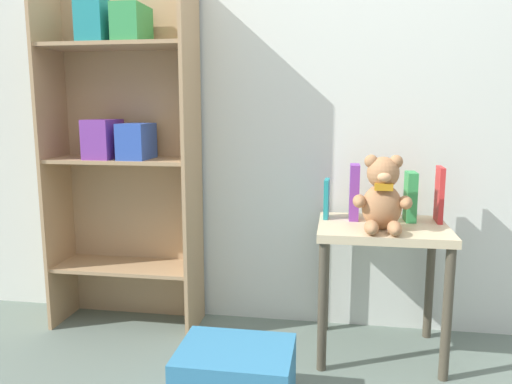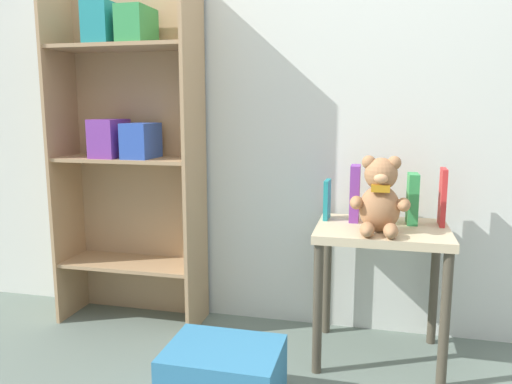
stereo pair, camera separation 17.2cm
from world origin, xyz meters
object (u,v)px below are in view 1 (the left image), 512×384
book_standing_purple (354,192)px  book_standing_red (439,194)px  book_standing_teal (327,199)px  storage_bin (235,379)px  book_standing_orange (382,198)px  book_standing_green (410,197)px  teddy_bear (382,196)px  bookshelf_side (124,138)px  display_table (382,247)px

book_standing_purple → book_standing_red: book_standing_purple is taller
book_standing_teal → storage_bin: 0.90m
book_standing_orange → book_standing_green: bearing=13.6°
teddy_bear → bookshelf_side: bearing=168.5°
book_standing_orange → storage_bin: size_ratio=0.50×
book_standing_teal → storage_bin: size_ratio=0.44×
bookshelf_side → book_standing_orange: bookshelf_side is taller
storage_bin → teddy_bear: bearing=39.4°
teddy_bear → display_table: bearing=80.8°
book_standing_green → storage_bin: book_standing_green is taller
bookshelf_side → book_standing_purple: bearing=-3.3°
book_standing_teal → storage_bin: bearing=-112.6°
book_standing_orange → teddy_bear: bearing=-92.8°
book_standing_teal → book_standing_purple: (0.12, -0.01, 0.04)m
book_standing_red → storage_bin: 1.18m
display_table → teddy_bear: 0.27m
book_standing_red → bookshelf_side: bearing=179.1°
display_table → storage_bin: 0.86m
display_table → book_standing_green: 0.27m
display_table → storage_bin: display_table is taller
teddy_bear → book_standing_orange: (0.02, 0.17, -0.04)m
storage_bin → book_standing_red: bearing=38.6°
book_standing_green → book_standing_red: bearing=-0.6°
book_standing_teal → book_standing_green: bearing=2.2°
teddy_bear → storage_bin: (-0.53, -0.44, -0.62)m
book_standing_purple → display_table: bearing=-35.3°
book_standing_red → book_standing_teal: bearing=-178.9°
display_table → book_standing_red: 0.35m
display_table → book_standing_green: size_ratio=2.68×
book_standing_teal → book_standing_purple: book_standing_purple is taller
display_table → book_standing_red: size_ratio=2.41×
bookshelf_side → book_standing_purple: 1.15m
bookshelf_side → display_table: bookshelf_side is taller
book_standing_teal → book_standing_red: size_ratio=0.73×
bookshelf_side → teddy_bear: bookshelf_side is taller
display_table → book_standing_teal: size_ratio=3.29×
display_table → book_standing_teal: 0.33m
book_standing_purple → storage_bin: 0.97m
teddy_bear → book_standing_red: size_ratio=1.27×
book_standing_green → book_standing_red: size_ratio=0.90×
display_table → storage_bin: size_ratio=1.43×
book_standing_purple → book_standing_orange: bearing=-7.1°
storage_bin → display_table: bearing=44.3°
book_standing_orange → book_standing_green: (0.12, 0.02, 0.01)m
book_standing_teal → teddy_bear: bearing=-37.8°
book_standing_purple → storage_bin: (-0.43, -0.63, -0.60)m
book_standing_orange → book_standing_green: size_ratio=0.93×
teddy_bear → book_standing_orange: bearing=84.7°
display_table → book_standing_purple: (-0.12, 0.09, 0.23)m
teddy_bear → book_standing_red: bearing=36.9°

